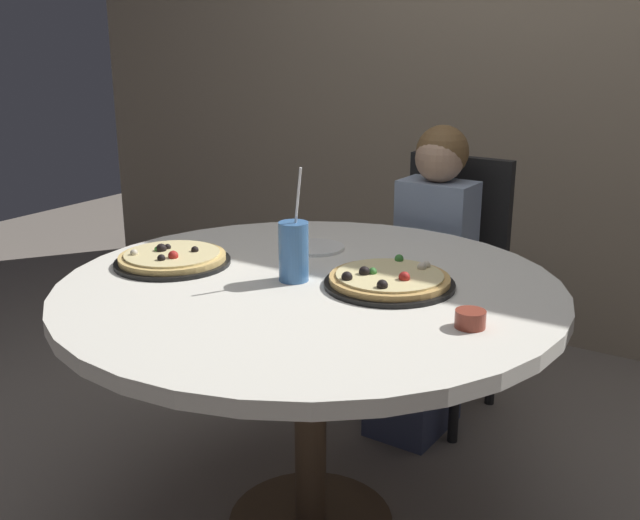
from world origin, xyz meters
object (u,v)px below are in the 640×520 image
Objects in this scene: dining_table at (310,313)px; plate_small at (315,248)px; pizza_veggie at (172,259)px; pizza_cheese at (389,280)px; chair_wooden at (447,272)px; diner_child at (424,297)px; soda_cup at (294,251)px; sauce_bowl at (470,319)px.

plate_small is at bearing 120.60° from dining_table.
pizza_veggie and pizza_cheese have the same top height.
dining_table is at bearing -155.43° from pizza_cheese.
diner_child is (-0.00, -0.18, -0.05)m from chair_wooden.
pizza_cheese is 1.91× the size of plate_small.
diner_child reaches higher than pizza_veggie.
diner_child is 3.52× the size of soda_cup.
soda_cup is 0.53m from sauce_bowl.
pizza_cheese is 1.12× the size of soda_cup.
diner_child is 0.82m from soda_cup.
soda_cup reaches higher than pizza_cheese.
pizza_veggie is 0.39m from soda_cup.
sauce_bowl is (0.29, -0.15, 0.00)m from pizza_cheese.
dining_table is at bearing 7.62° from soda_cup.
soda_cup is at bearing -158.53° from pizza_cheese.
diner_child is at bearing 90.16° from dining_table.
dining_table is 0.33m from plate_small.
chair_wooden is 0.19m from diner_child.
pizza_cheese is at bearing -77.27° from chair_wooden.
soda_cup is at bearing -93.05° from chair_wooden.
pizza_cheese is 0.40m from plate_small.
soda_cup is at bearing -67.65° from plate_small.
chair_wooden is 2.76× the size of pizza_cheese.
chair_wooden reaches higher than dining_table.
diner_child is 0.96m from pizza_veggie.
diner_child reaches higher than soda_cup.
pizza_veggie is at bearing -169.97° from dining_table.
dining_table is 0.44m from pizza_veggie.
chair_wooden is 1.12m from sauce_bowl.
pizza_veggie is at bearing -179.46° from sauce_bowl.
pizza_veggie is at bearing -169.67° from soda_cup.
dining_table is at bearing 10.03° from pizza_veggie.
sauce_bowl reaches higher than plate_small.
pizza_cheese reaches higher than dining_table.
pizza_cheese reaches higher than sauce_bowl.
chair_wooden is 0.70m from plate_small.
pizza_veggie is 0.63m from pizza_cheese.
sauce_bowl is at bearing -64.38° from chair_wooden.
sauce_bowl is (0.52, -0.06, -0.06)m from soda_cup.
soda_cup is (-0.05, -0.01, 0.17)m from dining_table.
pizza_veggie is 0.96× the size of pizza_cheese.
sauce_bowl is at bearing -28.28° from pizza_cheese.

